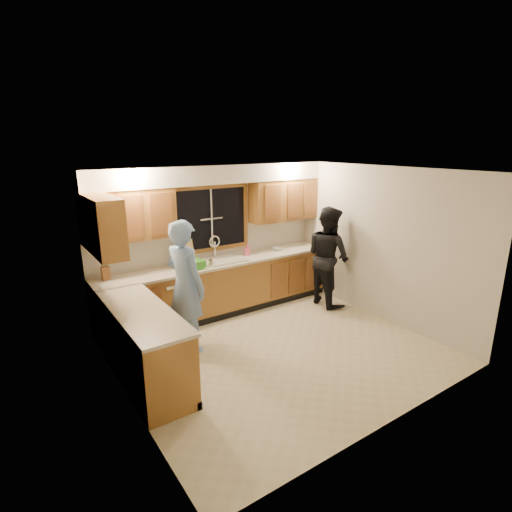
{
  "coord_description": "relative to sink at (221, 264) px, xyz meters",
  "views": [
    {
      "loc": [
        -3.12,
        -4.06,
        2.85
      ],
      "look_at": [
        0.07,
        0.65,
        1.22
      ],
      "focal_mm": 28.0,
      "sensor_mm": 36.0,
      "label": 1
    }
  ],
  "objects": [
    {
      "name": "upper_cabinets_return",
      "position": [
        -1.94,
        -0.48,
        0.96
      ],
      "size": [
        0.33,
        0.9,
        0.75
      ],
      "primitive_type": "cube",
      "color": "#A16A2E",
      "rests_on": "wall_left"
    },
    {
      "name": "upper_cabinets_right",
      "position": [
        1.43,
        0.13,
        0.96
      ],
      "size": [
        1.35,
        0.33,
        0.75
      ],
      "primitive_type": "cube",
      "color": "#A16A2E",
      "rests_on": "wall_back"
    },
    {
      "name": "can_left",
      "position": [
        -0.25,
        -0.13,
        0.11
      ],
      "size": [
        0.07,
        0.07,
        0.11
      ],
      "primitive_type": "cylinder",
      "rotation": [
        0.0,
        0.0,
        -0.23
      ],
      "color": "beige",
      "rests_on": "countertop_back"
    },
    {
      "name": "stove",
      "position": [
        -1.8,
        -1.82,
        -0.41
      ],
      "size": [
        0.58,
        0.75,
        0.9
      ],
      "primitive_type": "cube",
      "color": "white",
      "rests_on": "floor"
    },
    {
      "name": "countertop_left",
      "position": [
        -1.79,
        -1.25,
        0.04
      ],
      "size": [
        0.63,
        1.9,
        0.04
      ],
      "primitive_type": "cube",
      "color": "beige",
      "rests_on": "base_cabinets_left"
    },
    {
      "name": "dish_crate",
      "position": [
        -0.55,
        -0.12,
        0.12
      ],
      "size": [
        0.31,
        0.3,
        0.14
      ],
      "primitive_type": "cube",
      "rotation": [
        0.0,
        0.0,
        0.1
      ],
      "color": "#369426",
      "rests_on": "countertop_back"
    },
    {
      "name": "window_frame",
      "position": [
        0.0,
        0.29,
        0.74
      ],
      "size": [
        1.44,
        0.03,
        1.14
      ],
      "color": "black",
      "rests_on": "wall_back"
    },
    {
      "name": "sink",
      "position": [
        0.0,
        0.0,
        0.0
      ],
      "size": [
        0.86,
        0.52,
        0.57
      ],
      "color": "silver",
      "rests_on": "countertop_back"
    },
    {
      "name": "base_cabinets_back",
      "position": [
        0.0,
        -0.0,
        -0.42
      ],
      "size": [
        4.2,
        0.6,
        0.88
      ],
      "primitive_type": "cube",
      "color": "#A16A2E",
      "rests_on": "ground"
    },
    {
      "name": "knife_block",
      "position": [
        -1.84,
        0.11,
        0.15
      ],
      "size": [
        0.12,
        0.1,
        0.2
      ],
      "primitive_type": "cube",
      "rotation": [
        0.0,
        0.0,
        0.12
      ],
      "color": "brown",
      "rests_on": "countertop_back"
    },
    {
      "name": "man",
      "position": [
        -1.03,
        -0.85,
        0.07
      ],
      "size": [
        0.62,
        0.78,
        1.87
      ],
      "primitive_type": "imported",
      "rotation": [
        0.0,
        0.0,
        1.85
      ],
      "color": "#78A2E2",
      "rests_on": "floor"
    },
    {
      "name": "wall_right",
      "position": [
        2.1,
        -1.6,
        0.39
      ],
      "size": [
        0.0,
        3.8,
        3.8
      ],
      "primitive_type": "plane",
      "rotation": [
        1.57,
        0.0,
        -1.57
      ],
      "color": "beige",
      "rests_on": "ground"
    },
    {
      "name": "bowl",
      "position": [
        1.22,
        0.03,
        0.08
      ],
      "size": [
        0.23,
        0.23,
        0.05
      ],
      "primitive_type": "imported",
      "rotation": [
        0.0,
        0.0,
        -0.17
      ],
      "color": "silver",
      "rests_on": "countertop_back"
    },
    {
      "name": "wall_back",
      "position": [
        0.0,
        0.3,
        0.39
      ],
      "size": [
        4.2,
        0.0,
        4.2
      ],
      "primitive_type": "plane",
      "rotation": [
        1.57,
        0.0,
        0.0
      ],
      "color": "beige",
      "rests_on": "ground"
    },
    {
      "name": "woman",
      "position": [
        1.78,
        -0.73,
        0.03
      ],
      "size": [
        0.73,
        0.91,
        1.79
      ],
      "primitive_type": "imported",
      "rotation": [
        0.0,
        0.0,
        1.5
      ],
      "color": "black",
      "rests_on": "floor"
    },
    {
      "name": "floor",
      "position": [
        0.0,
        -1.6,
        -0.86
      ],
      "size": [
        4.2,
        4.2,
        0.0
      ],
      "primitive_type": "plane",
      "color": "beige",
      "rests_on": "ground"
    },
    {
      "name": "cutting_board",
      "position": [
        -0.57,
        0.14,
        0.26
      ],
      "size": [
        0.32,
        0.14,
        0.4
      ],
      "primitive_type": "cube",
      "rotation": [
        -0.21,
        0.0,
        0.13
      ],
      "color": "tan",
      "rests_on": "countertop_back"
    },
    {
      "name": "wall_left",
      "position": [
        -2.1,
        -1.6,
        0.39
      ],
      "size": [
        0.0,
        3.8,
        3.8
      ],
      "primitive_type": "plane",
      "rotation": [
        1.57,
        0.0,
        1.57
      ],
      "color": "beige",
      "rests_on": "ground"
    },
    {
      "name": "can_right",
      "position": [
        -0.3,
        -0.21,
        0.12
      ],
      "size": [
        0.09,
        0.09,
        0.12
      ],
      "primitive_type": "cylinder",
      "rotation": [
        0.0,
        0.0,
        -0.39
      ],
      "color": "beige",
      "rests_on": "countertop_back"
    },
    {
      "name": "soap_bottle",
      "position": [
        0.57,
        0.05,
        0.16
      ],
      "size": [
        0.12,
        0.12,
        0.2
      ],
      "primitive_type": "imported",
      "rotation": [
        0.0,
        0.0,
        -0.35
      ],
      "color": "#F45C82",
      "rests_on": "countertop_back"
    },
    {
      "name": "soffit",
      "position": [
        0.0,
        0.12,
        1.49
      ],
      "size": [
        4.2,
        0.35,
        0.3
      ],
      "primitive_type": "cube",
      "color": "white",
      "rests_on": "wall_back"
    },
    {
      "name": "dishwasher",
      "position": [
        -0.85,
        -0.01,
        -0.45
      ],
      "size": [
        0.6,
        0.56,
        0.82
      ],
      "primitive_type": "cube",
      "color": "white",
      "rests_on": "floor"
    },
    {
      "name": "base_cabinets_left",
      "position": [
        -1.8,
        -1.25,
        -0.42
      ],
      "size": [
        0.6,
        1.9,
        0.88
      ],
      "primitive_type": "cube",
      "color": "#A16A2E",
      "rests_on": "ground"
    },
    {
      "name": "countertop_back",
      "position": [
        0.0,
        -0.02,
        0.04
      ],
      "size": [
        4.2,
        0.63,
        0.04
      ],
      "primitive_type": "cube",
      "color": "beige",
      "rests_on": "base_cabinets_back"
    },
    {
      "name": "ceiling",
      "position": [
        0.0,
        -1.6,
        1.64
      ],
      "size": [
        4.2,
        4.2,
        0.0
      ],
      "primitive_type": "plane",
      "rotation": [
        3.14,
        0.0,
        0.0
      ],
      "color": "silver"
    },
    {
      "name": "upper_cabinets_left",
      "position": [
        -1.43,
        0.13,
        0.96
      ],
      "size": [
        1.35,
        0.33,
        0.75
      ],
      "primitive_type": "cube",
      "color": "#A16A2E",
      "rests_on": "wall_back"
    }
  ]
}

